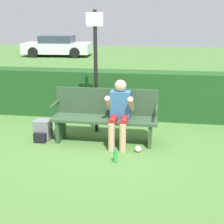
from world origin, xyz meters
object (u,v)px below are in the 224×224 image
person_seated (120,110)px  water_bottle (115,156)px  signpost (96,67)px  backpack (43,131)px  park_bench (105,116)px  parked_car (58,46)px

person_seated → water_bottle: (0.03, -0.76, -0.51)m
water_bottle → signpost: bearing=112.9°
backpack → signpost: 1.53m
park_bench → water_bottle: size_ratio=7.89×
park_bench → parked_car: parked_car is taller
backpack → water_bottle: 1.63m
backpack → water_bottle: size_ratio=1.57×
signpost → backpack: bearing=-146.9°
park_bench → backpack: park_bench is taller
park_bench → signpost: 0.95m
water_bottle → park_bench: bearing=109.1°
person_seated → signpost: (-0.53, 0.57, 0.65)m
water_bottle → parked_car: (-5.29, 13.49, 0.46)m
person_seated → water_bottle: size_ratio=4.78×
park_bench → person_seated: bearing=-27.0°
parked_car → water_bottle: bearing=-71.6°
person_seated → parked_car: 13.78m
backpack → parked_car: size_ratio=0.09×
backpack → signpost: signpost is taller
signpost → parked_car: signpost is taller
park_bench → backpack: 1.18m
backpack → parked_car: parked_car is taller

